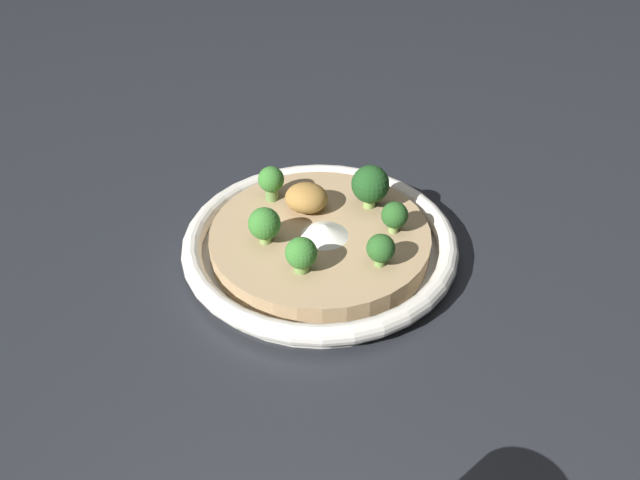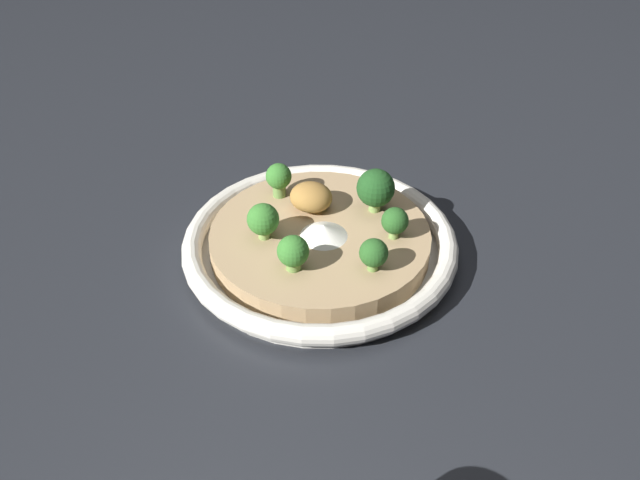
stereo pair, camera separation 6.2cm
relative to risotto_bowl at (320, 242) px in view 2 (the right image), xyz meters
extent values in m
plane|color=#23262B|center=(0.00, 0.00, -0.02)|extent=(6.00, 6.00, 0.00)
cylinder|color=silver|center=(0.00, 0.00, -0.01)|extent=(0.26, 0.26, 0.01)
torus|color=silver|center=(0.00, 0.00, 0.00)|extent=(0.28, 0.28, 0.02)
cylinder|color=tan|center=(0.00, 0.00, 0.00)|extent=(0.22, 0.22, 0.02)
cone|color=white|center=(0.01, -0.01, 0.02)|extent=(0.05, 0.05, 0.01)
ellipsoid|color=#A37538|center=(-0.02, 0.03, 0.03)|extent=(0.04, 0.04, 0.03)
cylinder|color=#84A856|center=(-0.05, -0.03, 0.02)|extent=(0.01, 0.01, 0.02)
sphere|color=#387A2D|center=(-0.05, -0.03, 0.04)|extent=(0.03, 0.03, 0.03)
cylinder|color=#759E4C|center=(-0.01, -0.06, 0.02)|extent=(0.02, 0.02, 0.01)
sphere|color=#387A2D|center=(-0.01, -0.06, 0.04)|extent=(0.03, 0.03, 0.03)
cylinder|color=#84A856|center=(0.04, 0.05, 0.02)|extent=(0.01, 0.01, 0.02)
sphere|color=#1E4C1E|center=(0.04, 0.05, 0.04)|extent=(0.04, 0.04, 0.04)
cylinder|color=#84A856|center=(0.07, 0.01, 0.02)|extent=(0.01, 0.01, 0.01)
sphere|color=#285B23|center=(0.07, 0.01, 0.03)|extent=(0.03, 0.03, 0.03)
cylinder|color=#759E4C|center=(0.06, -0.04, 0.02)|extent=(0.01, 0.01, 0.01)
sphere|color=#285B23|center=(0.06, -0.04, 0.03)|extent=(0.03, 0.03, 0.03)
cylinder|color=#668E47|center=(-0.06, 0.05, 0.02)|extent=(0.02, 0.02, 0.02)
sphere|color=#387A2D|center=(-0.06, 0.05, 0.04)|extent=(0.03, 0.03, 0.03)
camera|label=1|loc=(0.09, -0.48, 0.39)|focal=35.00mm
camera|label=2|loc=(0.15, -0.47, 0.39)|focal=35.00mm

